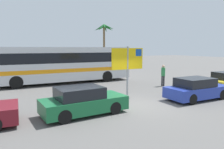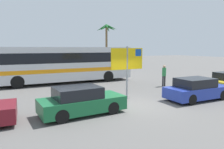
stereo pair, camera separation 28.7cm
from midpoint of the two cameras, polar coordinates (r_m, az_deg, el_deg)
The scene contains 8 objects.
ground at distance 11.75m, azimuth 7.65°, elevation -8.19°, with size 120.00×120.00×0.00m, color #605E5B.
bus_front_coach at distance 19.24m, azimuth -12.63°, elevation 3.09°, with size 12.38×2.65×3.17m.
bus_rear_coach at distance 22.96m, azimuth -13.57°, elevation 3.70°, with size 12.38×2.65×3.17m.
ferry_sign at distance 12.96m, azimuth 4.92°, elevation 3.72°, with size 2.20×0.11×3.20m.
car_green at distance 10.04m, azimuth -7.54°, elevation -7.13°, with size 4.06×1.96×1.32m.
car_blue at distance 13.73m, azimuth 22.51°, elevation -3.73°, with size 4.04×1.69×1.32m.
pedestrian_crossing_lot at distance 17.62m, azimuth 14.35°, elevation 0.20°, with size 0.32×0.32×1.74m.
palm_tree_seaside at distance 33.27m, azimuth -1.24°, elevation 11.36°, with size 3.13×3.34×6.73m.
Camera 2 is at (-6.20, -9.47, 3.11)m, focal length 33.80 mm.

